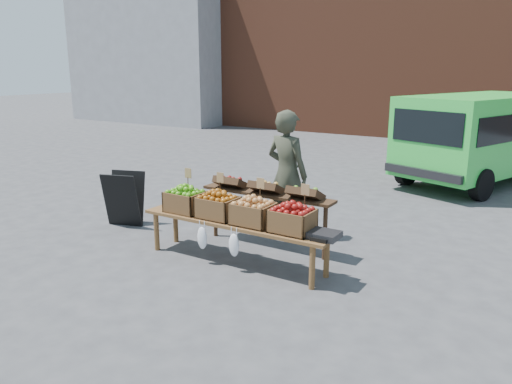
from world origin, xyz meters
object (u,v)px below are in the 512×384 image
Objects in this scene: back_table at (267,212)px; crate_golden_apples at (186,202)px; chalkboard_sign at (124,199)px; vendor at (287,174)px; display_bench at (236,242)px; crate_red_apples at (253,214)px; crate_green_apples at (292,221)px; crate_russet_pears at (218,208)px; weighing_scale at (324,235)px; delivery_van at (479,140)px.

crate_golden_apples is (-0.86, -0.72, 0.19)m from back_table.
crate_golden_apples is (1.59, -0.37, 0.27)m from chalkboard_sign.
vendor reaches higher than crate_golden_apples.
vendor is 0.71× the size of display_bench.
crate_golden_apples is at bearing -140.16° from back_table.
crate_golden_apples is (-0.85, -1.32, -0.24)m from vendor.
vendor is at bearing 57.20° from crate_golden_apples.
crate_golden_apples reaches higher than display_bench.
crate_green_apples is at bearing 0.00° from crate_red_apples.
crate_russet_pears is at bearing 0.00° from crate_golden_apples.
crate_golden_apples is 1.65m from crate_green_apples.
back_table is 0.78m from crate_red_apples.
weighing_scale is at bearing 141.59° from vendor.
display_bench is 5.40× the size of crate_red_apples.
crate_russet_pears is 1.00× the size of crate_red_apples.
weighing_scale reaches higher than display_bench.
back_table reaches higher than weighing_scale.
chalkboard_sign is 2.73m from crate_red_apples.
crate_russet_pears is at bearing 180.00° from crate_green_apples.
back_table reaches higher than crate_red_apples.
crate_golden_apples is at bearing -92.21° from delivery_van.
crate_russet_pears is (-0.30, -1.32, -0.24)m from vendor.
back_table is 4.20× the size of crate_green_apples.
crate_red_apples is at bearing 180.00° from weighing_scale.
display_bench is 0.93m from crate_green_apples.
chalkboard_sign is 1.66m from crate_golden_apples.
crate_red_apples is 1.00× the size of crate_green_apples.
crate_red_apples is at bearing 0.00° from crate_golden_apples.
chalkboard_sign is (-2.45, -0.95, -0.51)m from vendor.
crate_red_apples is at bearing 0.00° from display_bench.
vendor reaches higher than back_table.
vendor reaches higher than weighing_scale.
weighing_scale is (0.97, 0.00, -0.10)m from crate_red_apples.
crate_golden_apples and crate_green_apples have the same top height.
delivery_van is at bearing 74.24° from display_bench.
weighing_scale is at bearing 0.00° from display_bench.
vendor reaches higher than crate_red_apples.
chalkboard_sign is 0.33× the size of display_bench.
crate_golden_apples reaches higher than weighing_scale.
chalkboard_sign is 1.77× the size of crate_golden_apples.
back_table is 1.14m from crate_golden_apples.
delivery_van reaches higher than crate_russet_pears.
back_table reaches higher than crate_russet_pears.
chalkboard_sign is at bearing 166.98° from crate_golden_apples.
chalkboard_sign reaches higher than crate_red_apples.
vendor is 0.74m from back_table.
crate_golden_apples is at bearing 180.00° from weighing_scale.
back_table is 1.08m from crate_green_apples.
back_table is at bearing 86.98° from display_bench.
chalkboard_sign is 0.42× the size of back_table.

